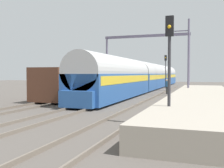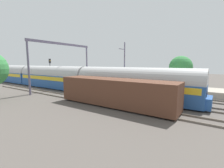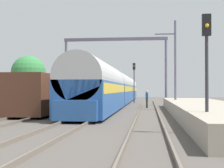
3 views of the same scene
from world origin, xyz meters
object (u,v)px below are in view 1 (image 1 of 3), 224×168
passenger_train (150,76)px  railway_signal_near (169,56)px  person_crossing (167,85)px  railway_signal_far (166,67)px  freight_car (80,83)px  catenary_gantry (146,51)px

passenger_train → railway_signal_near: 28.48m
person_crossing → railway_signal_far: bearing=-167.2°
passenger_train → railway_signal_near: railway_signal_near is taller
person_crossing → passenger_train: bearing=-152.7°
passenger_train → freight_car: 16.68m
railway_signal_near → catenary_gantry: (-6.27, 24.64, 2.43)m
passenger_train → railway_signal_near: (6.27, -27.76, 1.20)m
passenger_train → freight_car: passenger_train is taller
person_crossing → railway_signal_near: size_ratio=0.35×
passenger_train → catenary_gantry: (0.00, -3.12, 3.63)m
freight_car → passenger_train: bearing=76.6°
catenary_gantry → freight_car: bearing=-106.4°
passenger_train → person_crossing: bearing=-67.1°
freight_car → catenary_gantry: bearing=73.6°
person_crossing → railway_signal_near: (2.57, -18.99, 2.14)m
catenary_gantry → railway_signal_near: bearing=-75.7°
person_crossing → catenary_gantry: (-3.70, 5.64, 4.57)m
freight_car → catenary_gantry: 14.26m
freight_car → railway_signal_near: size_ratio=2.63×
railway_signal_far → catenary_gantry: size_ratio=0.44×
freight_car → railway_signal_far: size_ratio=2.42×
catenary_gantry → railway_signal_far: bearing=73.4°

